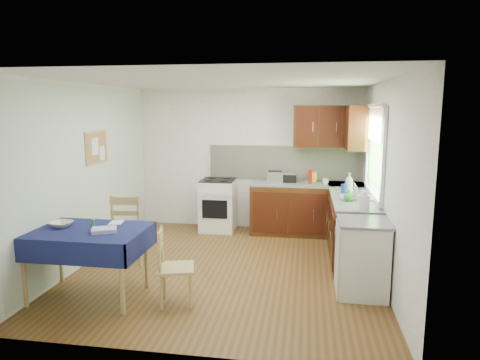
% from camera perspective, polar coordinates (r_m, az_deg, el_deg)
% --- Properties ---
extents(floor, '(4.20, 4.20, 0.00)m').
position_cam_1_polar(floor, '(5.96, -1.69, -11.66)').
color(floor, '#503615').
rests_on(floor, ground).
extents(ceiling, '(4.00, 4.20, 0.02)m').
position_cam_1_polar(ceiling, '(5.56, -1.82, 13.08)').
color(ceiling, silver).
rests_on(ceiling, wall_back).
extents(wall_back, '(4.00, 0.02, 2.50)m').
position_cam_1_polar(wall_back, '(7.68, 1.15, 2.80)').
color(wall_back, silver).
rests_on(wall_back, ground).
extents(wall_front, '(4.00, 0.02, 2.50)m').
position_cam_1_polar(wall_front, '(3.63, -7.93, -5.06)').
color(wall_front, silver).
rests_on(wall_front, ground).
extents(wall_left, '(0.02, 4.20, 2.50)m').
position_cam_1_polar(wall_left, '(6.31, -19.90, 0.72)').
color(wall_left, silver).
rests_on(wall_left, ground).
extents(wall_right, '(0.02, 4.20, 2.50)m').
position_cam_1_polar(wall_right, '(5.62, 18.72, -0.25)').
color(wall_right, silver).
rests_on(wall_right, ground).
extents(base_cabinets, '(1.90, 2.30, 0.86)m').
position_cam_1_polar(base_cabinets, '(6.94, 11.37, -5.03)').
color(base_cabinets, black).
rests_on(base_cabinets, ground).
extents(worktop_back, '(1.90, 0.60, 0.04)m').
position_cam_1_polar(worktop_back, '(7.37, 8.93, -0.52)').
color(worktop_back, slate).
rests_on(worktop_back, base_cabinets).
extents(worktop_right, '(0.60, 1.70, 0.04)m').
position_cam_1_polar(worktop_right, '(6.28, 14.86, -2.50)').
color(worktop_right, slate).
rests_on(worktop_right, base_cabinets).
extents(worktop_corner, '(0.60, 0.60, 0.04)m').
position_cam_1_polar(worktop_corner, '(7.40, 13.97, -0.65)').
color(worktop_corner, slate).
rests_on(worktop_corner, base_cabinets).
extents(splashback, '(2.70, 0.02, 0.60)m').
position_cam_1_polar(splashback, '(7.61, 5.99, 2.31)').
color(splashback, beige).
rests_on(splashback, wall_back).
extents(upper_cabinets, '(1.20, 0.85, 0.70)m').
position_cam_1_polar(upper_cabinets, '(7.28, 12.90, 6.92)').
color(upper_cabinets, black).
rests_on(upper_cabinets, wall_back).
extents(stove, '(0.60, 0.61, 0.92)m').
position_cam_1_polar(stove, '(7.61, -2.92, -3.33)').
color(stove, silver).
rests_on(stove, ground).
extents(window, '(0.04, 1.48, 1.26)m').
position_cam_1_polar(window, '(6.25, 17.60, 4.47)').
color(window, '#2B5824').
rests_on(window, wall_right).
extents(fridge, '(0.58, 0.60, 0.89)m').
position_cam_1_polar(fridge, '(5.24, 15.97, -9.94)').
color(fridge, silver).
rests_on(fridge, ground).
extents(corkboard, '(0.04, 0.62, 0.47)m').
position_cam_1_polar(corkboard, '(6.52, -18.59, 4.16)').
color(corkboard, '#A38A51').
rests_on(corkboard, wall_left).
extents(dining_table, '(1.33, 0.90, 0.81)m').
position_cam_1_polar(dining_table, '(5.19, -19.77, -7.33)').
color(dining_table, '#0E173B').
rests_on(dining_table, ground).
extents(chair_far, '(0.50, 0.50, 1.00)m').
position_cam_1_polar(chair_far, '(6.16, -14.56, -6.05)').
color(chair_far, '#A38A51').
rests_on(chair_far, ground).
extents(chair_near, '(0.46, 0.46, 0.86)m').
position_cam_1_polar(chair_near, '(4.87, -9.02, -11.03)').
color(chair_near, '#A38A51').
rests_on(chair_near, ground).
extents(toaster, '(0.27, 0.17, 0.21)m').
position_cam_1_polar(toaster, '(7.31, 4.72, 0.40)').
color(toaster, silver).
rests_on(toaster, worktop_back).
extents(sandwich_press, '(0.28, 0.24, 0.16)m').
position_cam_1_polar(sandwich_press, '(7.42, 6.44, 0.38)').
color(sandwich_press, black).
rests_on(sandwich_press, worktop_back).
extents(sauce_bottle, '(0.06, 0.06, 0.25)m').
position_cam_1_polar(sauce_bottle, '(7.23, 9.37, 0.42)').
color(sauce_bottle, red).
rests_on(sauce_bottle, worktop_back).
extents(yellow_packet, '(0.14, 0.10, 0.16)m').
position_cam_1_polar(yellow_packet, '(7.50, 9.76, 0.41)').
color(yellow_packet, yellow).
rests_on(yellow_packet, worktop_back).
extents(dish_rack, '(0.44, 0.34, 0.21)m').
position_cam_1_polar(dish_rack, '(6.24, 15.20, -2.17)').
color(dish_rack, '#929297').
rests_on(dish_rack, worktop_right).
extents(kettle, '(0.16, 0.16, 0.26)m').
position_cam_1_polar(kettle, '(5.53, 16.13, -2.75)').
color(kettle, silver).
rests_on(kettle, worktop_right).
extents(cup, '(0.13, 0.13, 0.09)m').
position_cam_1_polar(cup, '(7.31, 11.33, -0.17)').
color(cup, white).
rests_on(cup, worktop_back).
extents(soap_bottle_a, '(0.15, 0.15, 0.31)m').
position_cam_1_polar(soap_bottle_a, '(6.58, 14.35, -0.39)').
color(soap_bottle_a, silver).
rests_on(soap_bottle_a, worktop_right).
extents(soap_bottle_b, '(0.12, 0.12, 0.21)m').
position_cam_1_polar(soap_bottle_b, '(6.58, 13.87, -0.82)').
color(soap_bottle_b, '#1B409F').
rests_on(soap_bottle_b, worktop_right).
extents(soap_bottle_c, '(0.13, 0.13, 0.16)m').
position_cam_1_polar(soap_bottle_c, '(6.02, 14.24, -2.00)').
color(soap_bottle_c, green).
rests_on(soap_bottle_c, worktop_right).
extents(plate_bowl, '(0.28, 0.28, 0.06)m').
position_cam_1_polar(plate_bowl, '(5.37, -22.73, -5.46)').
color(plate_bowl, beige).
rests_on(plate_bowl, dining_table).
extents(book, '(0.18, 0.23, 0.02)m').
position_cam_1_polar(book, '(5.33, -16.95, -5.49)').
color(book, white).
rests_on(book, dining_table).
extents(spice_jar, '(0.04, 0.04, 0.09)m').
position_cam_1_polar(spice_jar, '(5.24, -19.00, -5.45)').
color(spice_jar, '#258A39').
rests_on(spice_jar, dining_table).
extents(tea_towel, '(0.32, 0.29, 0.05)m').
position_cam_1_polar(tea_towel, '(4.98, -17.67, -6.39)').
color(tea_towel, '#2A3A9C').
rests_on(tea_towel, dining_table).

